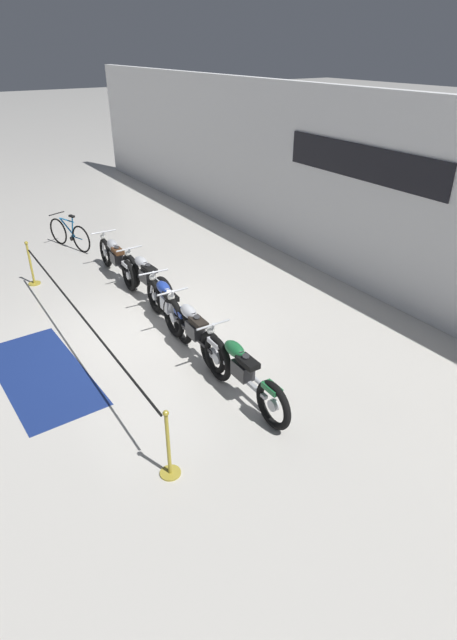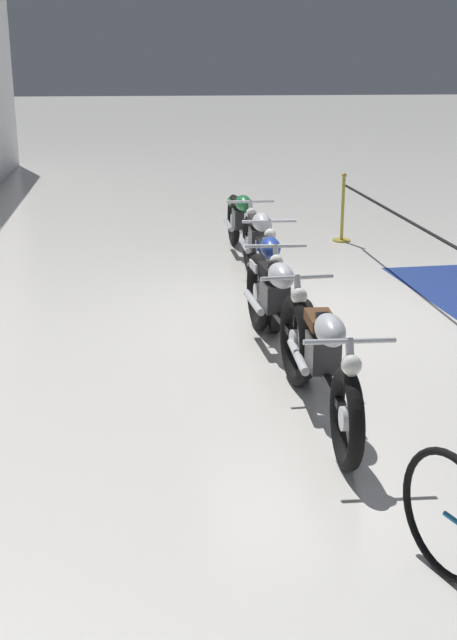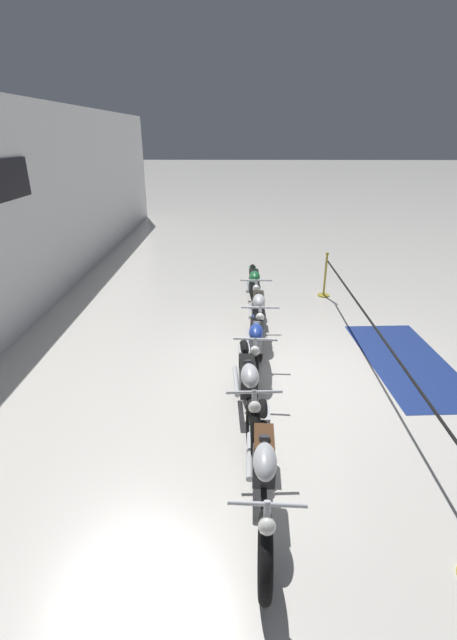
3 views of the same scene
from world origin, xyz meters
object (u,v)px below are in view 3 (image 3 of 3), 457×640
object	(u,v)px
motorcycle_silver_0	(263,474)
stanchion_far_left	(397,374)
motorcycle_blue_2	(256,346)
floor_banner	(408,362)
motorcycle_green_4	(254,288)
stanchion_mid_left	(325,281)
motorcycle_silver_3	(258,314)
motorcycle_silver_1	(248,391)

from	to	relation	value
motorcycle_silver_0	stanchion_far_left	bearing A→B (deg)	-49.20
motorcycle_blue_2	floor_banner	distance (m)	2.65
motorcycle_blue_2	stanchion_far_left	xyz separation A→B (m)	(-1.23, -1.77, 0.23)
motorcycle_silver_0	floor_banner	xyz separation A→B (m)	(3.12, -2.63, -0.46)
motorcycle_green_4	stanchion_mid_left	xyz separation A→B (m)	(0.88, -1.70, -0.12)
motorcycle_silver_3	stanchion_far_left	bearing A→B (deg)	-145.62
motorcycle_blue_2	motorcycle_silver_3	world-z (taller)	motorcycle_silver_3
motorcycle_silver_1	motorcycle_silver_3	bearing A→B (deg)	-5.54
motorcycle_blue_2	stanchion_mid_left	bearing A→B (deg)	-26.51
motorcycle_silver_0	stanchion_mid_left	distance (m)	6.59
motorcycle_silver_1	motorcycle_green_4	bearing A→B (deg)	-3.21
motorcycle_silver_3	stanchion_far_left	world-z (taller)	stanchion_far_left
motorcycle_silver_3	motorcycle_blue_2	bearing A→B (deg)	175.60
stanchion_far_left	floor_banner	size ratio (longest dim) A/B	2.39
motorcycle_green_4	floor_banner	bearing A→B (deg)	-132.70
motorcycle_silver_0	motorcycle_silver_3	xyz separation A→B (m)	(4.01, -0.13, 0.02)
motorcycle_silver_3	floor_banner	size ratio (longest dim) A/B	0.83
motorcycle_silver_3	motorcycle_green_4	bearing A→B (deg)	0.93
motorcycle_silver_0	motorcycle_green_4	size ratio (longest dim) A/B	0.97
motorcycle_silver_3	motorcycle_green_4	world-z (taller)	motorcycle_silver_3
motorcycle_silver_0	stanchion_mid_left	bearing A→B (deg)	-15.92
motorcycle_silver_3	motorcycle_green_4	distance (m)	1.45
motorcycle_silver_1	motorcycle_green_4	xyz separation A→B (m)	(4.00, -0.22, -0.01)
motorcycle_silver_1	motorcycle_silver_3	distance (m)	2.56
motorcycle_blue_2	stanchion_mid_left	xyz separation A→B (m)	(3.54, -1.77, -0.10)
motorcycle_blue_2	motorcycle_silver_0	bearing A→B (deg)	179.20
floor_banner	motorcycle_blue_2	bearing A→B (deg)	94.35
motorcycle_silver_0	motorcycle_silver_1	bearing A→B (deg)	4.53
motorcycle_blue_2	motorcycle_green_4	world-z (taller)	motorcycle_green_4
motorcycle_silver_1	stanchion_mid_left	distance (m)	5.25
stanchion_far_left	motorcycle_blue_2	bearing A→B (deg)	55.19
motorcycle_green_4	floor_banner	distance (m)	3.47
stanchion_mid_left	floor_banner	world-z (taller)	stanchion_mid_left
motorcycle_silver_1	motorcycle_silver_0	bearing A→B (deg)	-175.47
motorcycle_green_4	stanchion_far_left	distance (m)	4.25
motorcycle_silver_0	motorcycle_silver_1	xyz separation A→B (m)	(1.45, 0.12, 0.02)
motorcycle_blue_2	stanchion_far_left	distance (m)	2.17
motorcycle_silver_0	floor_banner	size ratio (longest dim) A/B	0.80
motorcycle_silver_1	motorcycle_blue_2	xyz separation A→B (m)	(1.34, -0.15, -0.03)
motorcycle_silver_1	motorcycle_green_4	distance (m)	4.01
motorcycle_silver_0	motorcycle_silver_1	size ratio (longest dim) A/B	1.01
motorcycle_silver_1	floor_banner	distance (m)	3.25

